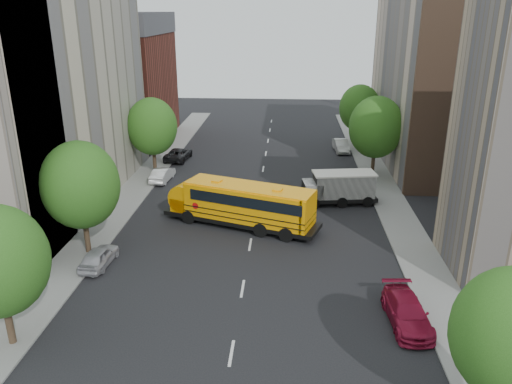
# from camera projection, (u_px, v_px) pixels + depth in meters

# --- Properties ---
(ground) EXTENTS (120.00, 120.00, 0.00)m
(ground) POSITION_uv_depth(u_px,v_px,m) (252.00, 233.00, 37.43)
(ground) COLOR black
(ground) RESTS_ON ground
(sidewalk_left) EXTENTS (3.00, 80.00, 0.12)m
(sidewalk_left) POSITION_uv_depth(u_px,v_px,m) (123.00, 204.00, 42.80)
(sidewalk_left) COLOR slate
(sidewalk_left) RESTS_ON ground
(sidewalk_right) EXTENTS (3.00, 80.00, 0.12)m
(sidewalk_right) POSITION_uv_depth(u_px,v_px,m) (394.00, 211.00, 41.39)
(sidewalk_right) COLOR slate
(sidewalk_right) RESTS_ON ground
(lane_markings) EXTENTS (0.15, 64.00, 0.01)m
(lane_markings) POSITION_uv_depth(u_px,v_px,m) (260.00, 188.00, 46.80)
(lane_markings) COLOR silver
(lane_markings) RESTS_ON ground
(building_left_cream) EXTENTS (10.00, 26.00, 20.00)m
(building_left_cream) POSITION_uv_depth(u_px,v_px,m) (38.00, 85.00, 40.72)
(building_left_cream) COLOR #BFB59A
(building_left_cream) RESTS_ON ground
(building_left_redbrick) EXTENTS (10.00, 15.00, 13.00)m
(building_left_redbrick) POSITION_uv_depth(u_px,v_px,m) (125.00, 88.00, 62.53)
(building_left_redbrick) COLOR maroon
(building_left_redbrick) RESTS_ON ground
(building_right_far) EXTENTS (10.00, 22.00, 18.00)m
(building_right_far) POSITION_uv_depth(u_px,v_px,m) (438.00, 79.00, 51.97)
(building_right_far) COLOR #C9B19C
(building_right_far) RESTS_ON ground
(building_right_sidewall) EXTENTS (10.10, 0.30, 18.00)m
(building_right_sidewall) POSITION_uv_depth(u_px,v_px,m) (474.00, 96.00, 41.67)
(building_right_sidewall) COLOR brown
(building_right_sidewall) RESTS_ON ground
(street_tree_1) EXTENTS (5.12, 5.12, 7.90)m
(street_tree_1) POSITION_uv_depth(u_px,v_px,m) (80.00, 185.00, 32.66)
(street_tree_1) COLOR #38281C
(street_tree_1) RESTS_ON ground
(street_tree_2) EXTENTS (4.99, 4.99, 7.71)m
(street_tree_2) POSITION_uv_depth(u_px,v_px,m) (152.00, 127.00, 49.56)
(street_tree_2) COLOR #38281C
(street_tree_2) RESTS_ON ground
(street_tree_4) EXTENTS (5.25, 5.25, 8.10)m
(street_tree_4) POSITION_uv_depth(u_px,v_px,m) (376.00, 127.00, 48.13)
(street_tree_4) COLOR #38281C
(street_tree_4) RESTS_ON ground
(street_tree_5) EXTENTS (4.86, 4.86, 7.51)m
(street_tree_5) POSITION_uv_depth(u_px,v_px,m) (360.00, 108.00, 59.50)
(street_tree_5) COLOR #38281C
(street_tree_5) RESTS_ON ground
(school_bus) EXTENTS (12.46, 6.76, 3.46)m
(school_bus) POSITION_uv_depth(u_px,v_px,m) (239.00, 202.00, 38.05)
(school_bus) COLOR black
(school_bus) RESTS_ON ground
(safari_truck) EXTENTS (6.79, 3.26, 2.79)m
(safari_truck) POSITION_uv_depth(u_px,v_px,m) (339.00, 187.00, 42.61)
(safari_truck) COLOR black
(safari_truck) RESTS_ON ground
(parked_car_0) EXTENTS (1.76, 3.90, 1.30)m
(parked_car_0) POSITION_uv_depth(u_px,v_px,m) (99.00, 257.00, 32.43)
(parked_car_0) COLOR #AAA8AF
(parked_car_0) RESTS_ON ground
(parked_car_1) EXTENTS (1.75, 4.17, 1.34)m
(parked_car_1) POSITION_uv_depth(u_px,v_px,m) (163.00, 174.00, 48.55)
(parked_car_1) COLOR silver
(parked_car_1) RESTS_ON ground
(parked_car_2) EXTENTS (2.66, 5.04, 1.35)m
(parked_car_2) POSITION_uv_depth(u_px,v_px,m) (178.00, 154.00, 55.37)
(parked_car_2) COLOR black
(parked_car_2) RESTS_ON ground
(parked_car_3) EXTENTS (2.28, 4.94, 1.40)m
(parked_car_3) POSITION_uv_depth(u_px,v_px,m) (407.00, 312.00, 26.40)
(parked_car_3) COLOR maroon
(parked_car_3) RESTS_ON ground
(parked_car_5) EXTENTS (1.84, 4.37, 1.41)m
(parked_car_5) POSITION_uv_depth(u_px,v_px,m) (341.00, 146.00, 58.68)
(parked_car_5) COLOR #A7A9A3
(parked_car_5) RESTS_ON ground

